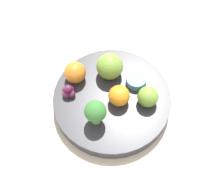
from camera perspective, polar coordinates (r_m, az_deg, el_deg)
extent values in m
plane|color=gray|center=(0.74, 0.00, -2.30)|extent=(6.00, 6.00, 0.00)
cube|color=beige|center=(0.73, 0.00, -1.95)|extent=(1.20, 1.20, 0.02)
cylinder|color=#2D2D33|center=(0.71, 0.00, -1.01)|extent=(0.26, 0.26, 0.03)
cylinder|color=#8CB76B|center=(0.66, -3.13, -4.02)|extent=(0.02, 0.02, 0.03)
sphere|color=#387A33|center=(0.63, -3.26, -2.91)|extent=(0.05, 0.05, 0.05)
sphere|color=olive|center=(0.67, 6.57, -0.32)|extent=(0.05, 0.05, 0.05)
sphere|color=olive|center=(0.70, -0.42, 5.26)|extent=(0.06, 0.06, 0.06)
sphere|color=orange|center=(0.67, 1.14, -0.37)|extent=(0.05, 0.05, 0.05)
sphere|color=orange|center=(0.70, -6.60, 4.35)|extent=(0.05, 0.05, 0.05)
sphere|color=#5B1E42|center=(0.70, -8.40, 0.88)|extent=(0.02, 0.02, 0.02)
sphere|color=#5B1E42|center=(0.69, -8.35, 0.14)|extent=(0.02, 0.02, 0.02)
sphere|color=#5B1E42|center=(0.69, -7.42, 0.20)|extent=(0.02, 0.02, 0.02)
sphere|color=#5B1E42|center=(0.70, -7.66, 1.11)|extent=(0.02, 0.02, 0.02)
sphere|color=#5B1E42|center=(0.68, -8.03, 1.15)|extent=(0.02, 0.02, 0.02)
cylinder|color=#66B2DB|center=(0.71, 4.45, 2.76)|extent=(0.05, 0.05, 0.02)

